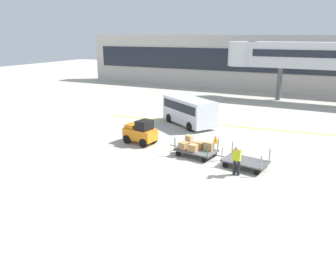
{
  "coord_description": "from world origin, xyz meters",
  "views": [
    {
      "loc": [
        5.73,
        -17.02,
        6.78
      ],
      "look_at": [
        -2.95,
        0.71,
        0.83
      ],
      "focal_mm": 35.3,
      "sensor_mm": 36.0,
      "label": 1
    }
  ],
  "objects_px": {
    "baggage_handler": "(237,159)",
    "safety_cone_near": "(216,139)",
    "baggage_cart_lead": "(195,147)",
    "baggage_cart_middle": "(245,161)",
    "baggage_tug": "(141,132)",
    "shuttle_van": "(189,109)"
  },
  "relations": [
    {
      "from": "baggage_tug",
      "to": "safety_cone_near",
      "type": "xyz_separation_m",
      "value": [
        4.35,
        2.22,
        -0.48
      ]
    },
    {
      "from": "baggage_cart_middle",
      "to": "shuttle_van",
      "type": "distance_m",
      "value": 9.09
    },
    {
      "from": "baggage_tug",
      "to": "baggage_cart_middle",
      "type": "bearing_deg",
      "value": -8.93
    },
    {
      "from": "baggage_tug",
      "to": "baggage_cart_middle",
      "type": "height_order",
      "value": "baggage_tug"
    },
    {
      "from": "baggage_cart_middle",
      "to": "baggage_cart_lead",
      "type": "bearing_deg",
      "value": 170.47
    },
    {
      "from": "baggage_cart_middle",
      "to": "baggage_handler",
      "type": "height_order",
      "value": "baggage_handler"
    },
    {
      "from": "baggage_handler",
      "to": "shuttle_van",
      "type": "height_order",
      "value": "shuttle_van"
    },
    {
      "from": "baggage_cart_middle",
      "to": "safety_cone_near",
      "type": "distance_m",
      "value": 4.3
    },
    {
      "from": "baggage_cart_lead",
      "to": "baggage_cart_middle",
      "type": "distance_m",
      "value": 3.08
    },
    {
      "from": "baggage_tug",
      "to": "baggage_handler",
      "type": "distance_m",
      "value": 7.28
    },
    {
      "from": "baggage_cart_lead",
      "to": "baggage_handler",
      "type": "height_order",
      "value": "baggage_handler"
    },
    {
      "from": "shuttle_van",
      "to": "baggage_tug",
      "type": "bearing_deg",
      "value": -100.38
    },
    {
      "from": "baggage_cart_lead",
      "to": "safety_cone_near",
      "type": "xyz_separation_m",
      "value": [
        0.31,
        2.82,
        -0.25
      ]
    },
    {
      "from": "baggage_cart_middle",
      "to": "safety_cone_near",
      "type": "relative_size",
      "value": 5.59
    },
    {
      "from": "baggage_tug",
      "to": "safety_cone_near",
      "type": "bearing_deg",
      "value": 27.05
    },
    {
      "from": "shuttle_van",
      "to": "baggage_cart_middle",
      "type": "bearing_deg",
      "value": -48.08
    },
    {
      "from": "baggage_cart_lead",
      "to": "shuttle_van",
      "type": "height_order",
      "value": "shuttle_van"
    },
    {
      "from": "baggage_handler",
      "to": "baggage_tug",
      "type": "bearing_deg",
      "value": 161.41
    },
    {
      "from": "baggage_cart_lead",
      "to": "baggage_handler",
      "type": "distance_m",
      "value": 3.36
    },
    {
      "from": "baggage_tug",
      "to": "baggage_cart_middle",
      "type": "relative_size",
      "value": 0.73
    },
    {
      "from": "baggage_tug",
      "to": "baggage_cart_middle",
      "type": "distance_m",
      "value": 7.17
    },
    {
      "from": "baggage_handler",
      "to": "safety_cone_near",
      "type": "relative_size",
      "value": 2.84
    }
  ]
}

